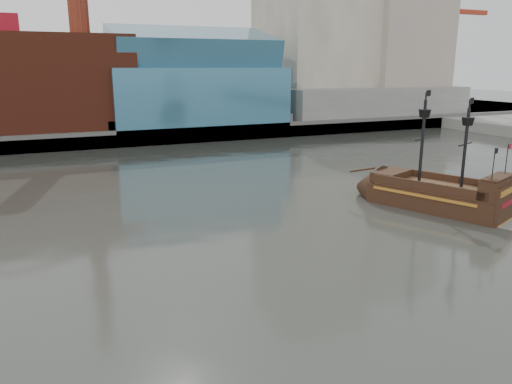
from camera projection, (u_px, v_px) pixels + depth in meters
name	position (u px, v px, depth m)	size (l,w,h in m)	color
ground	(427.00, 332.00, 23.86)	(400.00, 400.00, 0.00)	#2A2C26
promenade_far	(119.00, 121.00, 105.19)	(220.00, 60.00, 2.00)	slate
seawall	(149.00, 137.00, 78.96)	(220.00, 1.00, 2.60)	#4C4C49
crane_a	(447.00, 37.00, 122.61)	(22.50, 4.00, 32.25)	slate
crane_b	(445.00, 53.00, 136.10)	(19.10, 4.00, 26.25)	slate
pirate_ship	(440.00, 198.00, 44.13)	(9.69, 15.35, 11.07)	black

